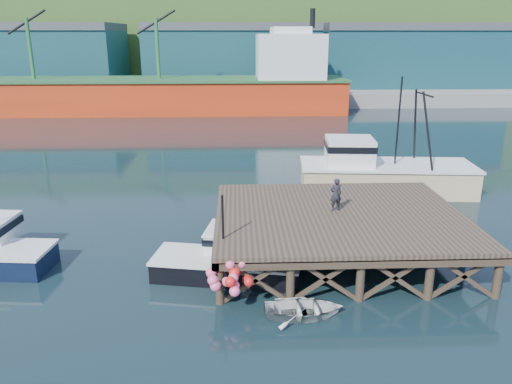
{
  "coord_description": "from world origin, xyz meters",
  "views": [
    {
      "loc": [
        0.53,
        -22.72,
        10.45
      ],
      "look_at": [
        1.52,
        2.0,
        2.61
      ],
      "focal_mm": 35.0,
      "sensor_mm": 36.0,
      "label": 1
    }
  ],
  "objects_px": {
    "dockworker": "(336,195)",
    "dinghy": "(304,309)",
    "trawler": "(383,169)",
    "boat_black": "(228,259)"
  },
  "relations": [
    {
      "from": "dinghy",
      "to": "dockworker",
      "type": "relative_size",
      "value": 1.87
    },
    {
      "from": "trawler",
      "to": "dockworker",
      "type": "xyz_separation_m",
      "value": [
        -5.17,
        -9.54,
        1.33
      ]
    },
    {
      "from": "boat_black",
      "to": "dockworker",
      "type": "distance_m",
      "value": 6.23
    },
    {
      "from": "dockworker",
      "to": "dinghy",
      "type": "bearing_deg",
      "value": 57.71
    },
    {
      "from": "dinghy",
      "to": "trawler",
      "type": "bearing_deg",
      "value": -25.47
    },
    {
      "from": "boat_black",
      "to": "dinghy",
      "type": "xyz_separation_m",
      "value": [
        2.98,
        -3.71,
        -0.43
      ]
    },
    {
      "from": "dinghy",
      "to": "boat_black",
      "type": "bearing_deg",
      "value": 38.75
    },
    {
      "from": "trawler",
      "to": "dockworker",
      "type": "height_order",
      "value": "trawler"
    },
    {
      "from": "trawler",
      "to": "dockworker",
      "type": "distance_m",
      "value": 10.93
    },
    {
      "from": "boat_black",
      "to": "dinghy",
      "type": "bearing_deg",
      "value": -40.82
    }
  ]
}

